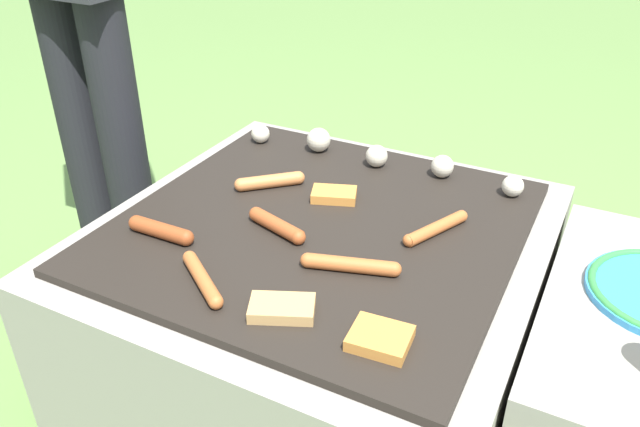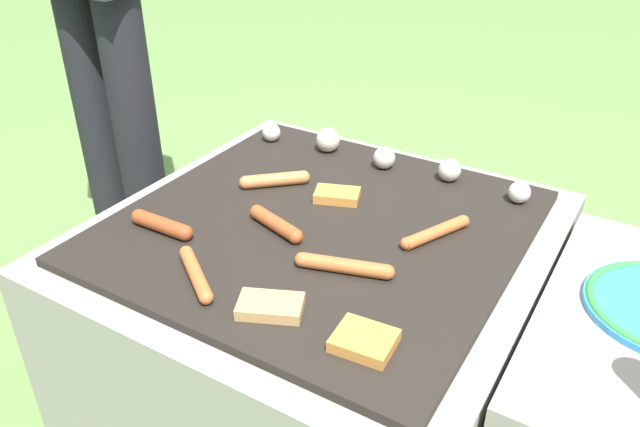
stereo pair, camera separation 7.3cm
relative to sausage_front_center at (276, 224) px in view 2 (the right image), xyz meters
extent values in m
plane|color=#608442|center=(0.06, 0.07, -0.46)|extent=(14.00, 14.00, 0.00)
cube|color=gray|center=(0.06, 0.07, -0.25)|extent=(0.87, 0.87, 0.43)
cube|color=black|center=(0.06, 0.07, -0.02)|extent=(0.77, 0.77, 0.02)
cube|color=gray|center=(0.69, 0.08, -0.24)|extent=(0.37, 0.61, 0.45)
cylinder|color=black|center=(-0.74, 0.21, -0.06)|extent=(0.12, 0.12, 0.81)
cylinder|color=black|center=(-0.60, 0.21, -0.06)|extent=(0.12, 0.12, 0.81)
cylinder|color=#B7602D|center=(0.18, -0.05, 0.00)|extent=(0.16, 0.07, 0.03)
sphere|color=#B7602D|center=(0.26, -0.03, 0.00)|extent=(0.03, 0.03, 0.03)
sphere|color=#B7602D|center=(0.11, -0.08, 0.00)|extent=(0.03, 0.03, 0.03)
cylinder|color=#B7602D|center=(-0.03, -0.21, 0.00)|extent=(0.13, 0.10, 0.03)
sphere|color=#B7602D|center=(0.03, -0.25, 0.00)|extent=(0.03, 0.03, 0.03)
sphere|color=#B7602D|center=(-0.09, -0.17, 0.00)|extent=(0.03, 0.03, 0.03)
cylinder|color=#C6753D|center=(-0.11, 0.15, 0.00)|extent=(0.12, 0.11, 0.03)
sphere|color=#C6753D|center=(-0.06, 0.20, 0.00)|extent=(0.03, 0.03, 0.03)
sphere|color=#C6753D|center=(-0.16, 0.11, 0.00)|extent=(0.03, 0.03, 0.03)
cylinder|color=#B7602D|center=(0.28, 0.14, 0.00)|extent=(0.08, 0.15, 0.02)
sphere|color=#B7602D|center=(0.31, 0.21, 0.00)|extent=(0.02, 0.02, 0.02)
sphere|color=#B7602D|center=(0.25, 0.07, 0.00)|extent=(0.02, 0.02, 0.02)
cylinder|color=#93421E|center=(-0.19, -0.12, 0.00)|extent=(0.12, 0.03, 0.03)
sphere|color=#93421E|center=(-0.25, -0.12, 0.00)|extent=(0.03, 0.03, 0.03)
sphere|color=#93421E|center=(-0.13, -0.12, 0.00)|extent=(0.03, 0.03, 0.03)
cylinder|color=#A34C23|center=(0.00, 0.00, 0.00)|extent=(0.13, 0.07, 0.03)
sphere|color=#A34C23|center=(-0.06, 0.02, 0.00)|extent=(0.03, 0.03, 0.03)
sphere|color=#A34C23|center=(0.06, -0.02, 0.00)|extent=(0.03, 0.03, 0.03)
cube|color=#D18438|center=(0.30, -0.21, 0.00)|extent=(0.10, 0.08, 0.02)
cube|color=#D18438|center=(0.04, 0.17, 0.00)|extent=(0.11, 0.09, 0.02)
cube|color=tan|center=(0.13, -0.21, 0.00)|extent=(0.12, 0.10, 0.02)
sphere|color=beige|center=(-0.26, 0.36, 0.01)|extent=(0.05, 0.05, 0.05)
sphere|color=beige|center=(-0.10, 0.38, 0.02)|extent=(0.06, 0.06, 0.06)
sphere|color=beige|center=(0.06, 0.36, 0.01)|extent=(0.05, 0.05, 0.05)
sphere|color=beige|center=(0.21, 0.38, 0.01)|extent=(0.05, 0.05, 0.05)
sphere|color=beige|center=(0.38, 0.36, 0.01)|extent=(0.05, 0.05, 0.05)
camera|label=1|loc=(0.55, -0.89, 0.64)|focal=35.00mm
camera|label=2|loc=(0.62, -0.85, 0.64)|focal=35.00mm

